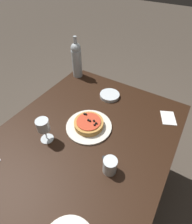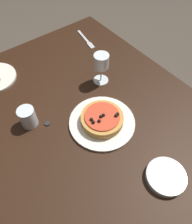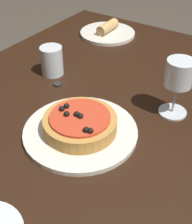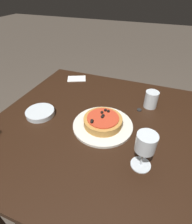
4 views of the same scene
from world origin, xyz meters
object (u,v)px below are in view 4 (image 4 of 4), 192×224
(dinner_plate, at_px, (103,125))
(water_cup, at_px, (151,99))
(wine_glass, at_px, (146,145))
(pizza, at_px, (103,121))
(dining_table, at_px, (121,143))
(bottle_cap, at_px, (139,110))
(side_bowl, at_px, (40,113))

(dinner_plate, xyz_separation_m, water_cup, (0.19, 0.24, 0.04))
(wine_glass, bearing_deg, dinner_plate, 142.69)
(pizza, xyz_separation_m, wine_glass, (0.20, -0.15, 0.08))
(pizza, height_order, water_cup, water_cup)
(dining_table, bearing_deg, bottle_cap, 75.35)
(wine_glass, relative_size, side_bowl, 1.08)
(dinner_plate, height_order, wine_glass, wine_glass)
(water_cup, relative_size, side_bowl, 0.63)
(dinner_plate, xyz_separation_m, bottle_cap, (0.14, 0.19, -0.00))
(pizza, distance_m, bottle_cap, 0.23)
(side_bowl, bearing_deg, dinner_plate, 5.50)
(pizza, relative_size, water_cup, 1.97)
(water_cup, bearing_deg, dining_table, -111.83)
(dining_table, height_order, dinner_plate, dinner_plate)
(wine_glass, relative_size, bottle_cap, 6.47)
(dinner_plate, xyz_separation_m, wine_glass, (0.20, -0.15, 0.11))
(pizza, bearing_deg, dinner_plate, -20.62)
(pizza, xyz_separation_m, water_cup, (0.19, 0.24, 0.01))
(pizza, bearing_deg, side_bowl, -174.48)
(wine_glass, height_order, side_bowl, wine_glass)
(water_cup, bearing_deg, bottle_cap, -129.54)
(dining_table, relative_size, bottle_cap, 51.97)
(side_bowl, bearing_deg, dining_table, 6.22)
(bottle_cap, bearing_deg, dinner_plate, -126.62)
(wine_glass, xyz_separation_m, side_bowl, (-0.53, 0.12, -0.10))
(dinner_plate, distance_m, side_bowl, 0.33)
(dinner_plate, relative_size, water_cup, 3.10)
(dining_table, distance_m, side_bowl, 0.44)
(dining_table, distance_m, bottle_cap, 0.20)
(wine_glass, bearing_deg, pizza, 142.71)
(pizza, relative_size, wine_glass, 1.15)
(dining_table, distance_m, dinner_plate, 0.14)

